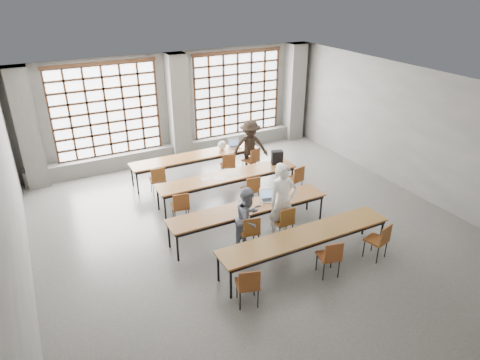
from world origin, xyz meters
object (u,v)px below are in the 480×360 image
backpack (277,157)px  student_back (250,147)px  chair_mid_centre (252,188)px  chair_near_right (380,238)px  red_pouch (247,282)px  chair_back_right (252,159)px  chair_back_mid (228,164)px  desk_row_a (196,157)px  phone (258,206)px  chair_near_mid (331,255)px  student_female (248,218)px  chair_near_left (248,283)px  student_male (282,202)px  chair_mid_left (181,205)px  chair_front_right (285,220)px  mouse (284,197)px  plastic_bag (222,145)px  green_box (246,204)px  desk_row_c (249,209)px  desk_row_d (306,237)px  laptop_front (267,197)px  chair_front_left (250,229)px  desk_row_b (228,177)px  laptop_back (234,145)px  chair_back_left (158,178)px

backpack → student_back: bearing=120.1°
chair_mid_centre → chair_near_right: (1.31, -3.40, 0.00)m
backpack → red_pouch: 5.09m
chair_back_right → chair_back_mid: bearing=-179.9°
desk_row_a → phone: (0.11, -3.63, 0.07)m
chair_near_mid → student_female: size_ratio=0.58×
chair_near_left → student_male: student_male is taller
chair_back_mid → student_back: bearing=8.8°
chair_back_right → chair_mid_left: same height
chair_front_right → mouse: size_ratio=8.98×
student_back → plastic_bag: bearing=159.0°
red_pouch → green_box: bearing=62.7°
chair_mid_left → chair_back_right: bearing=30.2°
desk_row_c → student_female: 0.59m
chair_back_mid → backpack: bearing=-45.1°
chair_mid_left → chair_mid_centre: size_ratio=1.00×
student_female → plastic_bag: size_ratio=5.28×
student_male → green_box: bearing=140.6°
chair_back_right → chair_mid_centre: bearing=-119.5°
desk_row_d → chair_near_mid: chair_near_mid is taller
chair_near_right → backpack: size_ratio=2.20×
laptop_front → red_pouch: size_ratio=2.08×
student_back → chair_front_left: bearing=-101.3°
desk_row_c → chair_mid_left: 1.75m
desk_row_b → chair_back_mid: chair_back_mid is taller
chair_mid_left → chair_front_left: 2.05m
chair_mid_centre → student_female: student_female is taller
chair_near_right → plastic_bag: bearing=100.2°
desk_row_b → chair_near_mid: (0.37, -4.03, -0.13)m
laptop_front → backpack: (1.35, 1.74, 0.14)m
chair_back_mid → chair_near_right: 5.27m
desk_row_a → student_back: size_ratio=2.30×
student_female → chair_front_left: bearing=-125.9°
chair_near_mid → red_pouch: 1.88m
chair_near_left → laptop_front: (1.79, 2.34, 0.25)m
chair_near_right → red_pouch: 3.22m
chair_front_left → chair_near_mid: 1.89m
chair_near_right → mouse: (-1.07, 2.21, 0.21)m
chair_mid_centre → chair_near_right: size_ratio=1.00×
plastic_bag → student_female: bearing=-107.3°
mouse → backpack: 2.10m
laptop_front → backpack: size_ratio=1.04×
laptop_back → chair_back_mid: bearing=-128.3°
chair_front_left → phone: (0.49, 0.53, 0.20)m
chair_back_left → student_female: bearing=-73.0°
desk_row_c → chair_front_left: bearing=-116.6°
student_female → student_back: (1.97, 3.53, 0.11)m
phone → mouse: bearing=5.9°
chair_front_left → mouse: chair_front_left is taller
desk_row_c → chair_near_left: (-1.23, -2.23, -0.13)m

